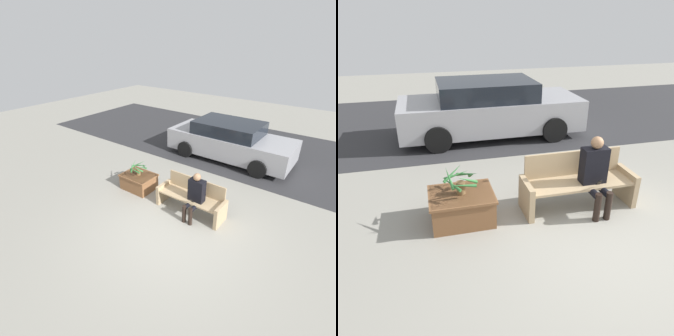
{
  "view_description": "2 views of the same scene",
  "coord_description": "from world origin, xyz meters",
  "views": [
    {
      "loc": [
        2.89,
        -4.08,
        4.23
      ],
      "look_at": [
        -1.09,
        1.25,
        0.86
      ],
      "focal_mm": 28.0,
      "sensor_mm": 36.0,
      "label": 1
    },
    {
      "loc": [
        -2.39,
        -3.36,
        2.96
      ],
      "look_at": [
        -1.29,
        0.95,
        0.82
      ],
      "focal_mm": 35.0,
      "sensor_mm": 36.0,
      "label": 2
    }
  ],
  "objects": [
    {
      "name": "ground_plane",
      "position": [
        0.0,
        0.0,
        0.0
      ],
      "size": [
        30.0,
        30.0,
        0.0
      ],
      "primitive_type": "plane",
      "color": "gray"
    },
    {
      "name": "road_surface",
      "position": [
        0.0,
        6.18,
        0.0
      ],
      "size": [
        20.0,
        6.0,
        0.01
      ],
      "primitive_type": "cube",
      "color": "#2D2D30",
      "rests_on": "ground_plane"
    },
    {
      "name": "bench",
      "position": [
        -0.09,
        0.95,
        0.42
      ],
      "size": [
        1.86,
        0.6,
        0.89
      ],
      "color": "tan",
      "rests_on": "ground_plane"
    },
    {
      "name": "person_seated",
      "position": [
        0.11,
        0.76,
        0.68
      ],
      "size": [
        0.41,
        0.58,
        1.24
      ],
      "color": "black",
      "rests_on": "ground_plane"
    },
    {
      "name": "planter_box",
      "position": [
        -1.99,
        0.96,
        0.26
      ],
      "size": [
        0.98,
        0.78,
        0.47
      ],
      "color": "brown",
      "rests_on": "ground_plane"
    },
    {
      "name": "potted_plant",
      "position": [
        -1.99,
        0.96,
        0.69
      ],
      "size": [
        0.57,
        0.57,
        0.43
      ],
      "color": "brown",
      "rests_on": "planter_box"
    },
    {
      "name": "parked_car",
      "position": [
        -0.78,
        4.71,
        0.71
      ],
      "size": [
        4.56,
        1.98,
        1.42
      ],
      "color": "#99999E",
      "rests_on": "ground_plane"
    }
  ]
}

